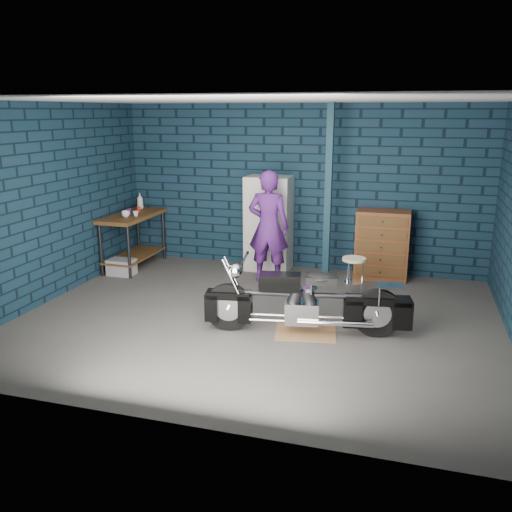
% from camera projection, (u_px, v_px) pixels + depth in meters
% --- Properties ---
extents(ground, '(6.00, 6.00, 0.00)m').
position_uv_depth(ground, '(258.00, 319.00, 6.93)').
color(ground, '#43413F').
rests_on(ground, ground).
extents(room_walls, '(6.02, 5.01, 2.71)m').
position_uv_depth(room_walls, '(270.00, 165.00, 6.95)').
color(room_walls, '#0F2533').
rests_on(room_walls, ground).
extents(support_post, '(0.10, 0.10, 2.70)m').
position_uv_depth(support_post, '(328.00, 194.00, 8.23)').
color(support_post, '#112C38').
rests_on(support_post, ground).
extents(workbench, '(0.60, 1.40, 0.91)m').
position_uv_depth(workbench, '(134.00, 241.00, 9.13)').
color(workbench, brown).
rests_on(workbench, ground).
extents(drip_mat, '(0.80, 0.65, 0.01)m').
position_uv_depth(drip_mat, '(306.00, 333.00, 6.49)').
color(drip_mat, brown).
rests_on(drip_mat, ground).
extents(motorcycle, '(2.14, 0.90, 0.92)m').
position_uv_depth(motorcycle, '(307.00, 297.00, 6.38)').
color(motorcycle, black).
rests_on(motorcycle, ground).
extents(person, '(0.64, 0.43, 1.73)m').
position_uv_depth(person, '(268.00, 227.00, 8.26)').
color(person, '#511E72').
rests_on(person, ground).
extents(storage_bin, '(0.41, 0.29, 0.26)m').
position_uv_depth(storage_bin, '(122.00, 267.00, 8.77)').
color(storage_bin, gray).
rests_on(storage_bin, ground).
extents(locker, '(0.73, 0.52, 1.56)m').
position_uv_depth(locker, '(269.00, 224.00, 8.92)').
color(locker, beige).
rests_on(locker, ground).
extents(tool_chest, '(0.81, 0.45, 1.09)m').
position_uv_depth(tool_chest, '(382.00, 245.00, 8.48)').
color(tool_chest, brown).
rests_on(tool_chest, ground).
extents(shop_stool, '(0.41, 0.41, 0.60)m').
position_uv_depth(shop_stool, '(353.00, 278.00, 7.61)').
color(shop_stool, beige).
rests_on(shop_stool, ground).
extents(cup_a, '(0.14, 0.14, 0.10)m').
position_uv_depth(cup_a, '(126.00, 214.00, 8.77)').
color(cup_a, beige).
rests_on(cup_a, workbench).
extents(cup_b, '(0.11, 0.11, 0.08)m').
position_uv_depth(cup_b, '(136.00, 214.00, 8.84)').
color(cup_b, beige).
rests_on(cup_b, workbench).
extents(mug_purple, '(0.10, 0.10, 0.10)m').
position_uv_depth(mug_purple, '(129.00, 212.00, 8.97)').
color(mug_purple, '#4F1965').
rests_on(mug_purple, workbench).
extents(mug_red, '(0.09, 0.09, 0.10)m').
position_uv_depth(mug_red, '(139.00, 209.00, 9.18)').
color(mug_red, maroon).
rests_on(mug_red, workbench).
extents(bottle, '(0.14, 0.14, 0.28)m').
position_uv_depth(bottle, '(140.00, 201.00, 9.49)').
color(bottle, gray).
rests_on(bottle, workbench).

